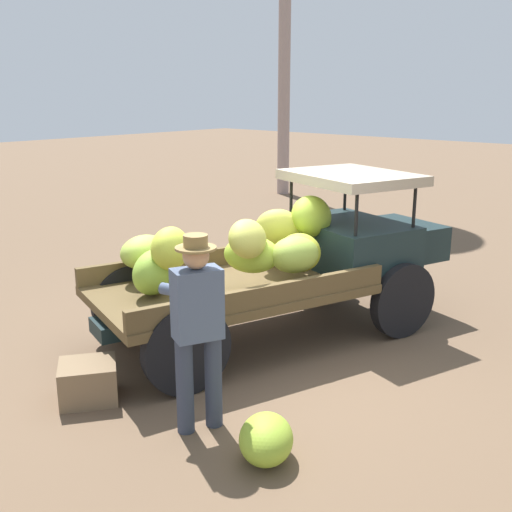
% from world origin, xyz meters
% --- Properties ---
extents(ground_plane, '(60.00, 60.00, 0.00)m').
position_xyz_m(ground_plane, '(0.00, 0.00, 0.00)').
color(ground_plane, brown).
extents(truck, '(4.66, 2.81, 1.89)m').
position_xyz_m(truck, '(0.87, 0.13, 0.94)').
color(truck, '#18282A').
rests_on(truck, ground).
extents(farmer, '(0.56, 0.53, 1.73)m').
position_xyz_m(farmer, '(-1.43, -0.66, 0.99)').
color(farmer, '#333B4E').
rests_on(farmer, ground).
extents(wooden_crate, '(0.71, 0.69, 0.37)m').
position_xyz_m(wooden_crate, '(-1.79, 0.50, 0.19)').
color(wooden_crate, '#7D6447').
rests_on(wooden_crate, ground).
extents(loose_banana_bunch, '(0.71, 0.69, 0.38)m').
position_xyz_m(loose_banana_bunch, '(-1.42, -1.41, 0.18)').
color(loose_banana_bunch, '#97B934').
rests_on(loose_banana_bunch, ground).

